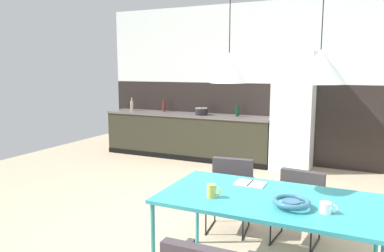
{
  "coord_description": "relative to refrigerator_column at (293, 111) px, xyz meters",
  "views": [
    {
      "loc": [
        1.69,
        -3.45,
        1.77
      ],
      "look_at": [
        -0.33,
        0.9,
        1.03
      ],
      "focal_mm": 34.82,
      "sensor_mm": 36.0,
      "label": 1
    }
  ],
  "objects": [
    {
      "name": "back_wall_panel_upper",
      "position": [
        -0.57,
        0.36,
        1.21
      ],
      "size": [
        6.71,
        0.12,
        1.5
      ],
      "primitive_type": "cube",
      "color": "silver",
      "rests_on": "back_wall_splashback_dark"
    },
    {
      "name": "cooking_pot",
      "position": [
        -1.73,
        -0.05,
        -0.08
      ],
      "size": [
        0.25,
        0.25,
        0.16
      ],
      "color": "black",
      "rests_on": "kitchen_counter"
    },
    {
      "name": "bottle_oil_tall",
      "position": [
        -1.03,
        0.04,
        -0.05
      ],
      "size": [
        0.07,
        0.07,
        0.24
      ],
      "color": "#0F3319",
      "rests_on": "kitchen_counter"
    },
    {
      "name": "dining_table",
      "position": [
        0.47,
        -3.77,
        -0.32
      ],
      "size": [
        1.72,
        0.95,
        0.75
      ],
      "color": "teal",
      "rests_on": "ground"
    },
    {
      "name": "bottle_spice_small",
      "position": [
        -2.67,
        0.14,
        -0.05
      ],
      "size": [
        0.06,
        0.06,
        0.27
      ],
      "color": "maroon",
      "rests_on": "kitchen_counter"
    },
    {
      "name": "ground_plane",
      "position": [
        -0.57,
        -3.18,
        -1.04
      ],
      "size": [
        9.35,
        9.35,
        0.0
      ],
      "primitive_type": "plane",
      "color": "tan"
    },
    {
      "name": "fruit_bowl",
      "position": [
        0.68,
        -3.93,
        -0.24
      ],
      "size": [
        0.28,
        0.28,
        0.07
      ],
      "color": "#33607F",
      "rests_on": "dining_table"
    },
    {
      "name": "open_book",
      "position": [
        0.24,
        -3.5,
        -0.28
      ],
      "size": [
        0.26,
        0.19,
        0.02
      ],
      "color": "white",
      "rests_on": "dining_table"
    },
    {
      "name": "mug_tall_blue",
      "position": [
        0.92,
        -3.93,
        -0.24
      ],
      "size": [
        0.12,
        0.08,
        0.08
      ],
      "color": "white",
      "rests_on": "dining_table"
    },
    {
      "name": "mug_white_ceramic",
      "position": [
        0.06,
        -3.97,
        -0.23
      ],
      "size": [
        0.12,
        0.07,
        0.11
      ],
      "color": "gold",
      "rests_on": "dining_table"
    },
    {
      "name": "back_wall_splashback_dark",
      "position": [
        -0.57,
        0.36,
        -0.29
      ],
      "size": [
        6.71,
        0.12,
        1.5
      ],
      "primitive_type": "cube",
      "color": "black",
      "rests_on": "ground"
    },
    {
      "name": "pendant_lamp_over_table_near",
      "position": [
        0.13,
        -3.78,
        0.75
      ],
      "size": [
        0.3,
        0.3,
        1.28
      ],
      "color": "black"
    },
    {
      "name": "pendant_lamp_over_table_far",
      "position": [
        0.81,
        -3.75,
        0.75
      ],
      "size": [
        0.39,
        0.39,
        1.28
      ],
      "color": "black"
    },
    {
      "name": "armchair_far_side",
      "position": [
        -0.17,
        -2.84,
        -0.54
      ],
      "size": [
        0.53,
        0.52,
        0.77
      ],
      "rotation": [
        0.0,
        0.0,
        3.26
      ],
      "color": "#3B363A",
      "rests_on": "ground"
    },
    {
      "name": "bottle_vinegar_dark",
      "position": [
        -3.38,
        0.02,
        -0.04
      ],
      "size": [
        0.06,
        0.06,
        0.28
      ],
      "color": "tan",
      "rests_on": "kitchen_counter"
    },
    {
      "name": "refrigerator_column",
      "position": [
        0.0,
        0.0,
        0.0
      ],
      "size": [
        0.68,
        0.6,
        2.07
      ],
      "primitive_type": "cube",
      "color": "silver",
      "rests_on": "ground"
    },
    {
      "name": "armchair_facing_counter",
      "position": [
        0.57,
        -2.84,
        -0.56
      ],
      "size": [
        0.53,
        0.52,
        0.71
      ],
      "rotation": [
        0.0,
        0.0,
        3.04
      ],
      "color": "#3B363A",
      "rests_on": "ground"
    },
    {
      "name": "kitchen_counter",
      "position": [
        -2.07,
        -0.0,
        -0.59
      ],
      "size": [
        3.44,
        0.63,
        0.88
      ],
      "color": "#2D2C1F",
      "rests_on": "ground"
    }
  ]
}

